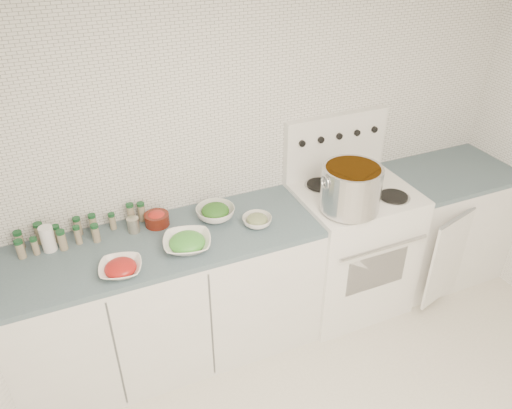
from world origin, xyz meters
name	(u,v)px	position (x,y,z in m)	size (l,w,h in m)	color
room_walls	(439,221)	(0.00, 0.00, 1.56)	(3.54, 3.04, 2.52)	white
counter_left	(169,300)	(-0.82, 1.19, 0.45)	(1.85, 0.62, 0.90)	white
stove	(349,244)	(0.48, 1.19, 0.50)	(0.76, 0.70, 1.36)	white
counter_right	(440,223)	(1.30, 1.19, 0.45)	(0.89, 0.74, 0.90)	white
stock_pot	(351,187)	(0.31, 1.01, 1.10)	(0.39, 0.36, 0.28)	silver
bowl_tomato	(121,268)	(-1.09, 1.00, 0.93)	(0.27, 0.27, 0.07)	white
bowl_snowpea	(187,243)	(-0.70, 1.07, 0.94)	(0.33, 0.33, 0.09)	white
bowl_broccoli	(215,212)	(-0.46, 1.29, 0.94)	(0.30, 0.30, 0.10)	white
bowl_zucchini	(257,220)	(-0.25, 1.12, 0.93)	(0.21, 0.21, 0.07)	white
bowl_pepper	(157,218)	(-0.80, 1.37, 0.94)	(0.15, 0.15, 0.09)	#4F170D
salt_canister	(48,239)	(-1.41, 1.36, 0.98)	(0.08, 0.08, 0.15)	white
tin_can	(133,225)	(-0.95, 1.35, 0.95)	(0.07, 0.07, 0.09)	#A69D8D
spice_cluster	(75,230)	(-1.27, 1.41, 0.96)	(0.74, 0.16, 0.14)	gray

